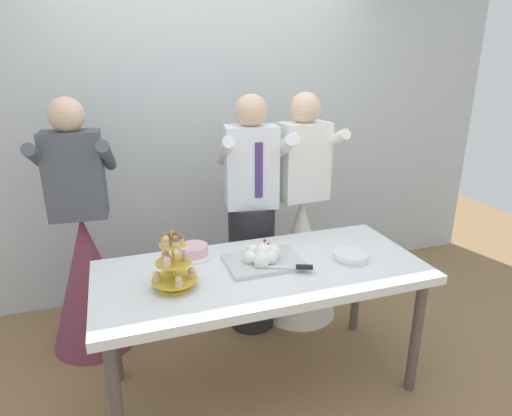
{
  "coord_description": "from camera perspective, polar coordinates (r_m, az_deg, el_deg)",
  "views": [
    {
      "loc": [
        -0.72,
        -2.01,
        1.86
      ],
      "look_at": [
        0.01,
        0.15,
        1.07
      ],
      "focal_mm": 30.34,
      "sensor_mm": 36.0,
      "label": 1
    }
  ],
  "objects": [
    {
      "name": "person_groom",
      "position": [
        2.99,
        -0.57,
        -2.87
      ],
      "size": [
        0.52,
        0.55,
        1.66
      ],
      "color": "#232328",
      "rests_on": "ground_plane"
    },
    {
      "name": "person_bride",
      "position": [
        3.21,
        5.87,
        -4.51
      ],
      "size": [
        0.56,
        0.56,
        1.66
      ],
      "color": "white",
      "rests_on": "ground_plane"
    },
    {
      "name": "cupcake_stand",
      "position": [
        2.19,
        -10.81,
        -7.32
      ],
      "size": [
        0.23,
        0.23,
        0.31
      ],
      "color": "gold",
      "rests_on": "dessert_table"
    },
    {
      "name": "person_guest",
      "position": [
        3.07,
        -21.34,
        -6.99
      ],
      "size": [
        0.56,
        0.56,
        1.66
      ],
      "color": "brown",
      "rests_on": "ground_plane"
    },
    {
      "name": "plate_stack",
      "position": [
        2.54,
        12.38,
        -6.26
      ],
      "size": [
        0.2,
        0.2,
        0.04
      ],
      "color": "white",
      "rests_on": "dessert_table"
    },
    {
      "name": "round_cake",
      "position": [
        2.55,
        -8.22,
        -5.65
      ],
      "size": [
        0.24,
        0.24,
        0.07
      ],
      "color": "white",
      "rests_on": "dessert_table"
    },
    {
      "name": "dessert_table",
      "position": [
        2.43,
        0.86,
        -9.5
      ],
      "size": [
        1.8,
        0.8,
        0.78
      ],
      "color": "silver",
      "rests_on": "ground_plane"
    },
    {
      "name": "ground_plane",
      "position": [
        2.83,
        0.78,
        -22.05
      ],
      "size": [
        8.0,
        8.0,
        0.0
      ],
      "primitive_type": "plane",
      "color": "olive"
    },
    {
      "name": "rear_wall",
      "position": [
        3.48,
        -6.84,
        12.13
      ],
      "size": [
        5.2,
        0.1,
        2.9
      ],
      "primitive_type": "cube",
      "color": "silver",
      "rests_on": "ground_plane"
    },
    {
      "name": "main_cake_tray",
      "position": [
        2.43,
        1.04,
        -6.5
      ],
      "size": [
        0.43,
        0.36,
        0.13
      ],
      "color": "silver",
      "rests_on": "dessert_table"
    }
  ]
}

